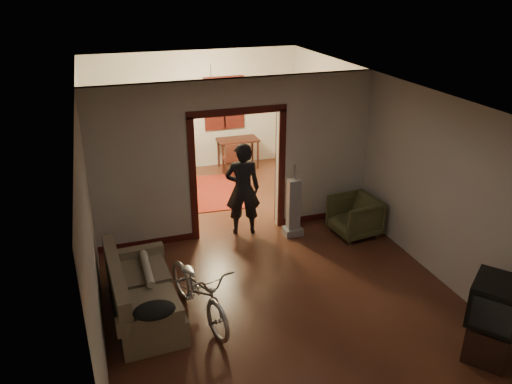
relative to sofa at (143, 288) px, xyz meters
name	(u,v)px	position (x,y,z in m)	size (l,w,h in m)	color
floor	(251,249)	(1.93, 1.22, -0.42)	(5.00, 8.50, 0.01)	#3E1D13
ceiling	(250,87)	(1.93, 1.22, 2.38)	(5.00, 8.50, 0.01)	white
wall_back	(195,111)	(1.93, 5.47, 0.98)	(5.00, 0.02, 2.80)	beige
wall_left	(88,193)	(-0.57, 1.22, 0.98)	(0.02, 8.50, 2.80)	beige
wall_right	(385,157)	(4.43, 1.22, 0.98)	(0.02, 8.50, 2.80)	beige
partition_wall	(237,159)	(1.93, 1.97, 0.98)	(5.00, 0.14, 2.80)	beige
door_casing	(237,175)	(1.93, 1.97, 0.68)	(1.74, 0.20, 2.32)	#3E110E
far_window	(224,103)	(2.63, 5.43, 1.13)	(0.98, 0.06, 1.28)	black
chandelier	(211,85)	(1.93, 3.72, 1.93)	(0.24, 0.24, 0.24)	#FFE0A5
light_switch	(294,162)	(2.98, 1.90, 0.83)	(0.08, 0.01, 0.12)	silver
sofa	(143,288)	(0.00, 0.00, 0.00)	(0.82, 1.82, 0.84)	brown
rolled_paper	(147,268)	(0.10, 0.30, 0.11)	(0.11, 0.11, 0.88)	beige
jacket	(154,310)	(0.05, -0.91, 0.26)	(0.51, 0.38, 0.15)	black
bicycle	(199,289)	(0.71, -0.31, 0.02)	(0.59, 1.68, 0.88)	silver
armchair	(355,216)	(3.88, 1.17, -0.06)	(0.76, 0.78, 0.71)	#4A4A2A
tv_stand	(488,341)	(3.88, -2.20, -0.18)	(0.53, 0.49, 0.49)	black
crt_tv	(497,302)	(3.88, -2.20, 0.39)	(0.63, 0.56, 0.54)	black
vacuum	(293,208)	(2.83, 1.50, 0.12)	(0.33, 0.26, 1.07)	gray
person	(243,189)	(2.00, 1.87, 0.44)	(0.62, 0.41, 1.71)	black
oriental_rug	(214,192)	(1.93, 3.82, -0.41)	(1.49, 1.95, 0.01)	maroon
locker	(139,144)	(0.53, 4.91, 0.48)	(0.90, 0.50, 1.80)	#223923
globe	(135,98)	(0.53, 4.91, 1.52)	(0.30, 0.30, 0.30)	#1E5972
desk	(238,154)	(2.87, 5.12, -0.06)	(0.97, 0.54, 0.72)	#321610
desk_chair	(231,159)	(2.56, 4.62, -0.01)	(0.37, 0.37, 0.83)	#321610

